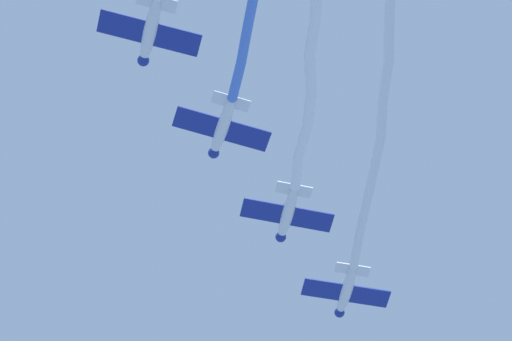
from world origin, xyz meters
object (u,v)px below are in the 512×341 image
airplane_right_wing (222,128)px  airplane_slot (150,32)px  airplane_left_wing (287,214)px  airplane_lead (346,291)px

airplane_right_wing → airplane_slot: bearing=128.8°
airplane_left_wing → airplane_slot: airplane_slot is taller
airplane_right_wing → airplane_left_wing: bearing=-51.3°
airplane_lead → airplane_right_wing: (14.87, 10.34, 0.50)m
airplane_lead → airplane_left_wing: (7.43, 5.17, 0.25)m
airplane_left_wing → airplane_right_wing: 9.06m
airplane_lead → airplane_left_wing: airplane_left_wing is taller
airplane_left_wing → airplane_right_wing: bearing=134.1°
airplane_lead → airplane_slot: bearing=135.6°
airplane_slot → airplane_left_wing: bearing=-49.1°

